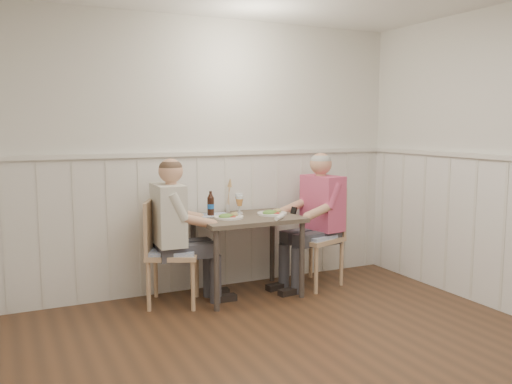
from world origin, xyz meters
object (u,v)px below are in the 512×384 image
Objects in this scene: chair_right at (318,232)px; grass_vase at (228,196)px; diner_cream at (173,243)px; man_in_pink at (319,229)px; dining_table at (247,227)px; chair_left at (166,248)px; beer_bottle at (211,205)px.

grass_vase is at bearing 160.79° from chair_right.
diner_cream is at bearing -156.18° from grass_vase.
man_in_pink is at bearing -77.49° from chair_right.
chair_left reaches higher than dining_table.
chair_right is 0.04m from man_in_pink.
man_in_pink reaches higher than chair_left.
chair_left is at bearing 137.68° from diner_cream.
chair_right is 0.73× the size of man_in_pink.
man_in_pink is at bearing -1.18° from diner_cream.
man_in_pink reaches higher than grass_vase.
man_in_pink is 0.97m from grass_vase.
diner_cream reaches higher than dining_table.
grass_vase is (0.64, 0.28, 0.35)m from diner_cream.
grass_vase reaches higher than chair_left.
chair_right is at bearing -19.21° from grass_vase.
man_in_pink is (0.78, -0.01, -0.09)m from dining_table.
man_in_pink is 5.79× the size of beer_bottle.
beer_bottle is at bearing 20.27° from diner_cream.
diner_cream is (-1.48, 0.01, 0.03)m from chair_right.
grass_vase is (0.69, 0.24, 0.39)m from chair_left.
man_in_pink is at bearing -9.63° from beer_bottle.
grass_vase is at bearing 18.84° from chair_left.
dining_table is 0.79m from man_in_pink.
chair_right is 1.04× the size of chair_left.
man_in_pink is (0.00, -0.02, 0.03)m from chair_right.
chair_right is 0.97m from grass_vase.
chair_right reaches higher than chair_left.
chair_left is 0.71× the size of diner_cream.
beer_bottle is (-0.29, 0.17, 0.20)m from dining_table.
beer_bottle is at bearing 171.29° from chair_right.
chair_right is 1.48m from diner_cream.
man_in_pink is at bearing -20.22° from grass_vase.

